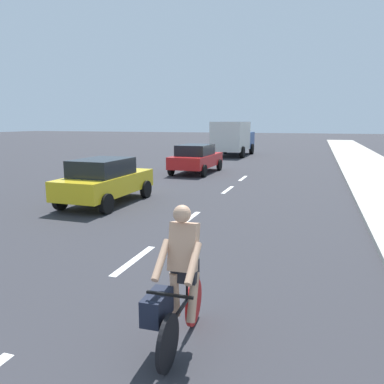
{
  "coord_description": "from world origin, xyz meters",
  "views": [
    {
      "loc": [
        3.44,
        0.73,
        2.8
      ],
      "look_at": [
        0.58,
        9.53,
        1.1
      ],
      "focal_mm": 35.81,
      "sensor_mm": 36.0,
      "label": 1
    }
  ],
  "objects_px": {
    "parked_car_yellow": "(105,180)",
    "cyclist": "(177,284)",
    "delivery_truck": "(233,138)",
    "parked_car_red": "(196,158)"
  },
  "relations": [
    {
      "from": "parked_car_yellow",
      "to": "cyclist",
      "type": "bearing_deg",
      "value": -52.6
    },
    {
      "from": "delivery_truck",
      "to": "parked_car_yellow",
      "type": "bearing_deg",
      "value": -89.1
    },
    {
      "from": "cyclist",
      "to": "parked_car_red",
      "type": "bearing_deg",
      "value": -74.91
    },
    {
      "from": "cyclist",
      "to": "parked_car_red",
      "type": "height_order",
      "value": "cyclist"
    },
    {
      "from": "cyclist",
      "to": "parked_car_yellow",
      "type": "bearing_deg",
      "value": -55.31
    },
    {
      "from": "cyclist",
      "to": "delivery_truck",
      "type": "distance_m",
      "value": 27.99
    },
    {
      "from": "parked_car_red",
      "to": "delivery_truck",
      "type": "height_order",
      "value": "delivery_truck"
    },
    {
      "from": "cyclist",
      "to": "parked_car_yellow",
      "type": "distance_m",
      "value": 9.03
    },
    {
      "from": "parked_car_yellow",
      "to": "delivery_truck",
      "type": "height_order",
      "value": "delivery_truck"
    },
    {
      "from": "delivery_truck",
      "to": "parked_car_red",
      "type": "bearing_deg",
      "value": -86.71
    }
  ]
}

